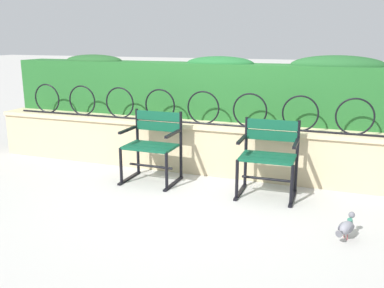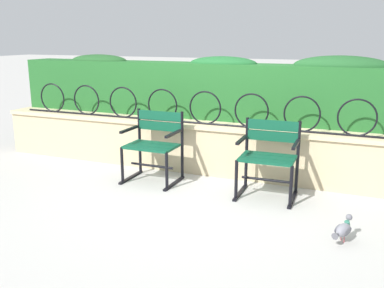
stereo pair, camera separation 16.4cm
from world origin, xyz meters
The scene contains 7 objects.
ground_plane centered at (0.00, 0.00, 0.00)m, with size 60.00×60.00×0.00m, color #B7B5AF.
stone_wall centered at (0.00, 0.82, 0.32)m, with size 6.27×0.41×0.64m.
iron_arch_fence centered at (-0.08, 0.74, 0.83)m, with size 5.76×0.02×0.42m.
hedge_row centered at (0.02, 1.23, 1.04)m, with size 6.15×0.47×0.85m.
park_chair_left centered at (-0.57, 0.28, 0.46)m, with size 0.64×0.53×0.84m.
park_chair_right centered at (0.82, 0.29, 0.46)m, with size 0.63×0.53×0.82m.
pigeon_near_chairs centered at (1.66, -0.57, 0.11)m, with size 0.17×0.28×0.22m.
Camera 1 is at (1.57, -4.19, 1.70)m, focal length 39.74 mm.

